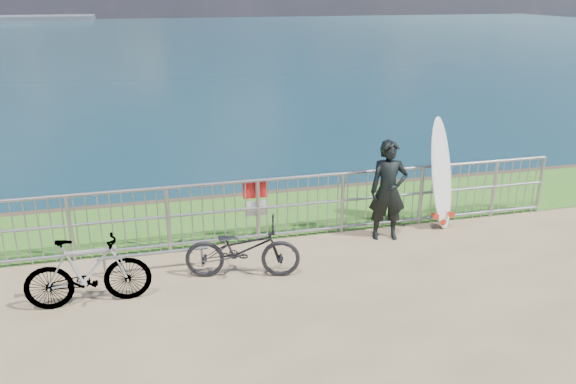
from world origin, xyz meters
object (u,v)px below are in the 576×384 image
object	(u,v)px
surfer	(388,191)
surfboard	(441,178)
bicycle_near	(243,249)
bicycle_far	(88,272)

from	to	relation	value
surfer	surfboard	world-z (taller)	surfboard
bicycle_near	bicycle_far	xyz separation A→B (m)	(-2.16, -0.28, 0.05)
bicycle_near	bicycle_far	bearing A→B (deg)	110.20
surfboard	bicycle_far	world-z (taller)	surfboard
surfer	bicycle_far	size ratio (longest dim) A/B	1.05
bicycle_near	bicycle_far	size ratio (longest dim) A/B	1.03
bicycle_far	surfboard	bearing A→B (deg)	-78.57
surfboard	bicycle_far	xyz separation A→B (m)	(-5.92, -1.29, -0.43)
surfer	surfboard	bearing A→B (deg)	24.53
surfboard	surfer	bearing A→B (deg)	-167.72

